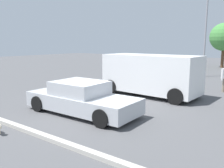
# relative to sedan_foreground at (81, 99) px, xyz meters

# --- Properties ---
(ground_plane) EXTENTS (80.00, 80.00, 0.00)m
(ground_plane) POSITION_rel_sedan_foreground_xyz_m (0.29, 0.28, -0.59)
(ground_plane) COLOR #515154
(sedan_foreground) EXTENTS (4.71, 1.98, 1.27)m
(sedan_foreground) POSITION_rel_sedan_foreground_xyz_m (0.00, 0.00, 0.00)
(sedan_foreground) COLOR #B7BABF
(sedan_foreground) RESTS_ON ground_plane
(van_white) EXTENTS (5.12, 2.46, 2.14)m
(van_white) POSITION_rel_sedan_foreground_xyz_m (0.67, 4.57, 0.57)
(van_white) COLOR white
(van_white) RESTS_ON ground_plane
(parking_curb) EXTENTS (9.64, 0.20, 0.12)m
(parking_curb) POSITION_rel_sedan_foreground_xyz_m (0.29, -2.51, -0.53)
(parking_curb) COLOR #B7B2A8
(parking_curb) RESTS_ON ground_plane
(light_post_near) EXTENTS (0.44, 0.44, 7.80)m
(light_post_near) POSITION_rel_sedan_foreground_xyz_m (0.87, 13.47, 4.55)
(light_post_near) COLOR gray
(light_post_near) RESTS_ON ground_plane
(tree_back_left) EXTENTS (3.07, 3.07, 4.94)m
(tree_back_left) POSITION_rel_sedan_foreground_xyz_m (0.49, 22.18, 2.79)
(tree_back_left) COLOR brown
(tree_back_left) RESTS_ON ground_plane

